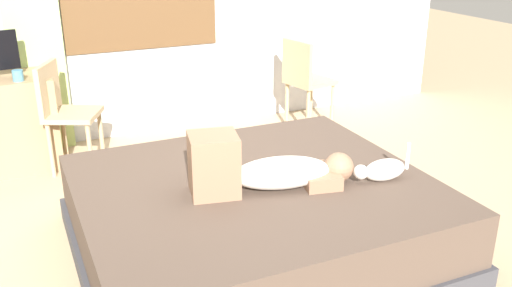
# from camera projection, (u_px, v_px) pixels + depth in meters

# --- Properties ---
(ground_plane) EXTENTS (16.00, 16.00, 0.00)m
(ground_plane) POSITION_uv_depth(u_px,v_px,m) (248.00, 253.00, 3.39)
(ground_plane) COLOR tan
(bed) EXTENTS (2.02, 1.81, 0.45)m
(bed) POSITION_uv_depth(u_px,v_px,m) (254.00, 217.00, 3.33)
(bed) COLOR #38383D
(bed) RESTS_ON ground
(person_lying) EXTENTS (0.94, 0.42, 0.34)m
(person_lying) POSITION_uv_depth(u_px,v_px,m) (265.00, 169.00, 3.13)
(person_lying) COLOR silver
(person_lying) RESTS_ON bed
(cat) EXTENTS (0.36, 0.13, 0.21)m
(cat) POSITION_uv_depth(u_px,v_px,m) (382.00, 170.00, 3.24)
(cat) COLOR silver
(cat) RESTS_ON bed
(cup) EXTENTS (0.08, 0.08, 0.08)m
(cup) POSITION_uv_depth(u_px,v_px,m) (18.00, 76.00, 4.22)
(cup) COLOR teal
(cup) RESTS_ON desk
(chair_by_desk) EXTENTS (0.51, 0.51, 0.86)m
(chair_by_desk) POSITION_uv_depth(u_px,v_px,m) (63.00, 109.00, 4.36)
(chair_by_desk) COLOR tan
(chair_by_desk) RESTS_ON ground
(chair_spare) EXTENTS (0.45, 0.45, 0.86)m
(chair_spare) POSITION_uv_depth(u_px,v_px,m) (305.00, 78.00, 5.23)
(chair_spare) COLOR tan
(chair_spare) RESTS_ON ground
(curtain_left) EXTENTS (0.44, 0.06, 2.52)m
(curtain_left) POSITION_uv_depth(u_px,v_px,m) (29.00, 1.00, 4.50)
(curtain_left) COLOR #ADCC75
(curtain_left) RESTS_ON ground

